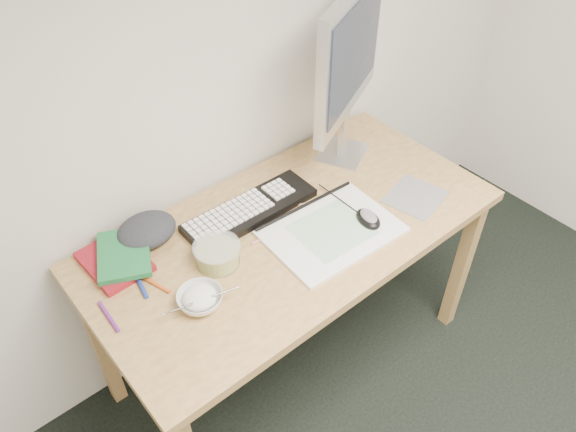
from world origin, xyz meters
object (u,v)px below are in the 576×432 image
keyboard (250,210)px  monitor (350,58)px  sketchpad (332,231)px  desk (293,244)px  rice_bowl (200,299)px

keyboard → monitor: size_ratio=0.75×
sketchpad → monitor: size_ratio=0.67×
keyboard → monitor: bearing=6.2°
sketchpad → desk: bearing=131.3°
sketchpad → rice_bowl: size_ratio=3.18×
keyboard → rice_bowl: 0.41m
desk → monitor: monitor is taller
keyboard → sketchpad: bearing=-58.5°
desk → sketchpad: bearing=-51.4°
desk → keyboard: size_ratio=2.92×
sketchpad → rice_bowl: rice_bowl is taller
keyboard → monitor: (0.48, 0.05, 0.39)m
desk → keyboard: 0.19m
sketchpad → rice_bowl: 0.50m
sketchpad → monitor: monitor is taller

